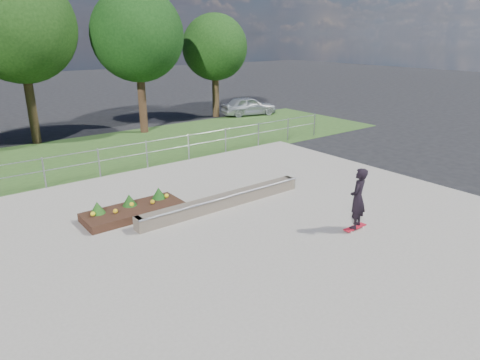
{
  "coord_description": "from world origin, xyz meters",
  "views": [
    {
      "loc": [
        -7.35,
        -8.24,
        5.33
      ],
      "look_at": [
        0.2,
        1.5,
        1.1
      ],
      "focal_mm": 32.0,
      "sensor_mm": 36.0,
      "label": 1
    }
  ],
  "objects_px": {
    "grind_ledge": "(223,201)",
    "planter_bed": "(133,209)",
    "skateboarder": "(358,199)",
    "parked_car": "(249,106)"
  },
  "relations": [
    {
      "from": "planter_bed",
      "to": "skateboarder",
      "type": "relative_size",
      "value": 1.65
    },
    {
      "from": "grind_ledge",
      "to": "skateboarder",
      "type": "xyz_separation_m",
      "value": [
        1.97,
        -3.65,
        0.74
      ]
    },
    {
      "from": "skateboarder",
      "to": "parked_car",
      "type": "distance_m",
      "value": 18.48
    },
    {
      "from": "planter_bed",
      "to": "skateboarder",
      "type": "xyz_separation_m",
      "value": [
        4.53,
        -4.83,
        0.76
      ]
    },
    {
      "from": "grind_ledge",
      "to": "parked_car",
      "type": "distance_m",
      "value": 16.65
    },
    {
      "from": "grind_ledge",
      "to": "parked_car",
      "type": "xyz_separation_m",
      "value": [
        11.06,
        12.44,
        0.38
      ]
    },
    {
      "from": "parked_car",
      "to": "planter_bed",
      "type": "bearing_deg",
      "value": 144.28
    },
    {
      "from": "grind_ledge",
      "to": "planter_bed",
      "type": "bearing_deg",
      "value": 155.23
    },
    {
      "from": "grind_ledge",
      "to": "parked_car",
      "type": "bearing_deg",
      "value": 48.36
    },
    {
      "from": "grind_ledge",
      "to": "skateboarder",
      "type": "height_order",
      "value": "skateboarder"
    }
  ]
}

